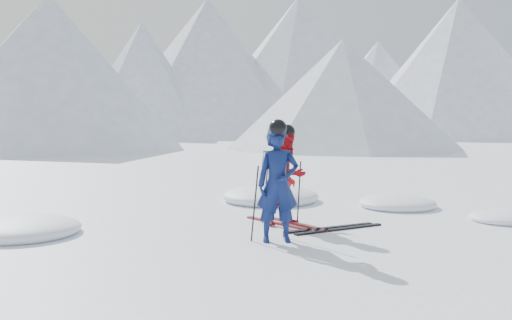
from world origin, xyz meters
name	(u,v)px	position (x,y,z in m)	size (l,w,h in m)	color
ground	(343,223)	(0.00, 0.00, 0.00)	(160.00, 160.00, 0.00)	white
mountain_range	(176,57)	(5.71, 35.31, 6.72)	(106.15, 62.94, 15.53)	#B2BCD1
skier_blue	(278,185)	(-1.62, -0.85, 0.84)	(0.61, 0.40, 1.68)	#0C194D
skier_red	(287,178)	(-0.94, 0.28, 0.80)	(0.77, 0.60, 1.59)	#A80D14
pole_blue_left	(255,203)	(-1.92, -0.70, 0.56)	(0.02, 0.02, 1.12)	black
pole_blue_right	(286,200)	(-1.37, -0.60, 0.56)	(0.02, 0.02, 1.12)	black
pole_red_left	(265,193)	(-1.24, 0.53, 0.53)	(0.02, 0.02, 1.06)	black
pole_red_right	(299,191)	(-0.64, 0.43, 0.53)	(0.02, 0.02, 1.06)	black
ski_worn_left	(281,224)	(-1.06, 0.28, 0.01)	(0.09, 1.70, 0.03)	black
ski_worn_right	(293,223)	(-0.82, 0.28, 0.01)	(0.09, 1.70, 0.03)	black
ski_loose_a	(329,228)	(-0.46, -0.32, 0.01)	(0.09, 1.70, 0.03)	black
ski_loose_b	(339,229)	(-0.36, -0.47, 0.01)	(0.09, 1.70, 0.03)	black
snow_lumps	(259,211)	(-0.84, 1.74, 0.00)	(9.22, 5.27, 0.46)	white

